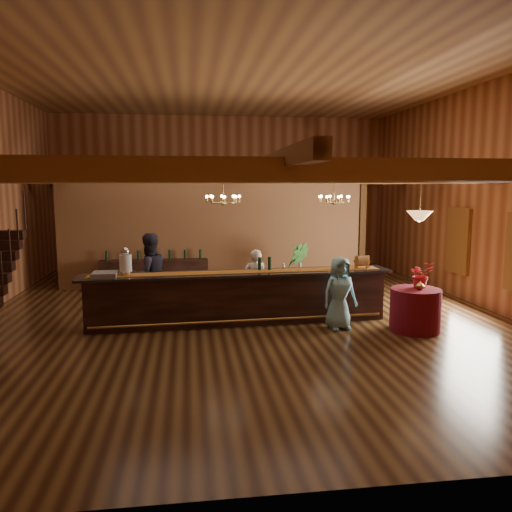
{
  "coord_description": "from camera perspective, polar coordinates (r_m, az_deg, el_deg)",
  "views": [
    {
      "loc": [
        -1.22,
        -11.44,
        3.0
      ],
      "look_at": [
        0.38,
        0.4,
        1.32
      ],
      "focal_mm": 35.0,
      "sensor_mm": 36.0,
      "label": 1
    }
  ],
  "objects": [
    {
      "name": "staff_second",
      "position": [
        11.68,
        -12.13,
        -2.18
      ],
      "size": [
        1.19,
        1.11,
        1.94
      ],
      "primitive_type": "imported",
      "rotation": [
        0.0,
        0.0,
        3.66
      ],
      "color": "#2A293C",
      "rests_on": "floor"
    },
    {
      "name": "backbar_shelf",
      "position": [
        14.92,
        -11.5,
        -2.07
      ],
      "size": [
        3.11,
        0.64,
        0.87
      ],
      "primitive_type": "cube",
      "rotation": [
        0.0,
        0.0,
        0.05
      ],
      "color": "#381C15",
      "rests_on": "floor"
    },
    {
      "name": "chandelier_right",
      "position": [
        12.92,
        8.93,
        6.48
      ],
      "size": [
        0.8,
        0.8,
        0.68
      ],
      "color": "#A47E3B",
      "rests_on": "beam_grid"
    },
    {
      "name": "glass_rack_tray",
      "position": [
        10.79,
        -16.88,
        -2.03
      ],
      "size": [
        0.5,
        0.5,
        0.1
      ],
      "primitive_type": "cube",
      "color": "gray",
      "rests_on": "tasting_bar"
    },
    {
      "name": "floor_plant",
      "position": [
        14.36,
        4.51,
        -1.22
      ],
      "size": [
        0.79,
        0.65,
        1.41
      ],
      "primitive_type": "imported",
      "rotation": [
        0.0,
        0.0,
        -0.03
      ],
      "color": "#2D6124",
      "rests_on": "floor"
    },
    {
      "name": "wall_back",
      "position": [
        18.48,
        -3.95,
        7.21
      ],
      "size": [
        12.0,
        0.1,
        5.5
      ],
      "primitive_type": "cube",
      "color": "#9F613C",
      "rests_on": "floor"
    },
    {
      "name": "guest",
      "position": [
        10.65,
        9.53,
        -4.2
      ],
      "size": [
        0.83,
        0.62,
        1.54
      ],
      "primitive_type": "imported",
      "rotation": [
        0.0,
        0.0,
        0.19
      ],
      "color": "#7CC7DF",
      "rests_on": "floor"
    },
    {
      "name": "table_flowers",
      "position": [
        10.97,
        18.33,
        -2.02
      ],
      "size": [
        0.54,
        0.48,
        0.55
      ],
      "primitive_type": "imported",
      "rotation": [
        0.0,
        0.0,
        0.1
      ],
      "color": "red",
      "rests_on": "round_table"
    },
    {
      "name": "support_posts",
      "position": [
        11.1,
        -1.33,
        0.75
      ],
      "size": [
        9.2,
        10.2,
        3.2
      ],
      "color": "brown",
      "rests_on": "floor"
    },
    {
      "name": "chandelier_left",
      "position": [
        11.77,
        -3.78,
        6.54
      ],
      "size": [
        0.8,
        0.8,
        0.65
      ],
      "color": "#A47E3B",
      "rests_on": "beam_grid"
    },
    {
      "name": "raffle_drum",
      "position": [
        11.57,
        12.01,
        -0.57
      ],
      "size": [
        0.34,
        0.24,
        0.3
      ],
      "color": "#A66F35",
      "rests_on": "tasting_bar"
    },
    {
      "name": "bar_bottle_1",
      "position": [
        11.13,
        1.55,
        -0.87
      ],
      "size": [
        0.07,
        0.07,
        0.3
      ],
      "primitive_type": "cylinder",
      "color": "black",
      "rests_on": "tasting_bar"
    },
    {
      "name": "beverage_dispenser",
      "position": [
        10.82,
        -14.69,
        -0.65
      ],
      "size": [
        0.26,
        0.26,
        0.6
      ],
      "color": "silver",
      "rests_on": "tasting_bar"
    },
    {
      "name": "wall_front",
      "position": [
        4.61,
        7.67,
        4.82
      ],
      "size": [
        12.0,
        0.1,
        5.5
      ],
      "primitive_type": "cube",
      "color": "#9F613C",
      "rests_on": "floor"
    },
    {
      "name": "floor",
      "position": [
        11.89,
        -1.57,
        -6.62
      ],
      "size": [
        14.0,
        14.0,
        0.0
      ],
      "primitive_type": "plane",
      "color": "brown",
      "rests_on": "ground"
    },
    {
      "name": "pendant_lamp",
      "position": [
        10.66,
        18.18,
        4.39
      ],
      "size": [
        0.52,
        0.52,
        0.9
      ],
      "color": "#A47E3B",
      "rests_on": "beam_grid"
    },
    {
      "name": "partition_wall",
      "position": [
        15.03,
        -4.93,
        2.43
      ],
      "size": [
        9.0,
        0.18,
        3.1
      ],
      "primitive_type": "cube",
      "color": "brown",
      "rests_on": "floor"
    },
    {
      "name": "ceiling",
      "position": [
        11.77,
        -1.68,
        20.26
      ],
      "size": [
        14.0,
        14.0,
        0.0
      ],
      "primitive_type": "plane",
      "rotation": [
        3.14,
        0.0,
        0.0
      ],
      "color": "#A0703D",
      "rests_on": "wall_back"
    },
    {
      "name": "round_table",
      "position": [
        10.94,
        17.73,
        -5.89
      ],
      "size": [
        1.03,
        1.03,
        0.89
      ],
      "primitive_type": "cylinder",
      "color": "maroon",
      "rests_on": "floor"
    },
    {
      "name": "beam_grid",
      "position": [
        12.01,
        -1.9,
        9.15
      ],
      "size": [
        11.9,
        13.9,
        0.39
      ],
      "color": "brown",
      "rests_on": "wall_left"
    },
    {
      "name": "bar_bottle_0",
      "position": [
        11.08,
        0.41,
        -0.9
      ],
      "size": [
        0.07,
        0.07,
        0.3
      ],
      "primitive_type": "cylinder",
      "color": "black",
      "rests_on": "tasting_bar"
    },
    {
      "name": "bartender",
      "position": [
        11.68,
        -0.07,
        -2.99
      ],
      "size": [
        0.61,
        0.44,
        1.55
      ],
      "primitive_type": "imported",
      "rotation": [
        0.0,
        0.0,
        3.01
      ],
      "color": "white",
      "rests_on": "floor"
    },
    {
      "name": "wall_right",
      "position": [
        13.53,
        24.7,
        6.22
      ],
      "size": [
        0.1,
        14.0,
        5.5
      ],
      "primitive_type": "cube",
      "color": "#9F613C",
      "rests_on": "floor"
    },
    {
      "name": "window_right_back",
      "position": [
        14.43,
        22.14,
        1.64
      ],
      "size": [
        0.12,
        1.05,
        1.75
      ],
      "primitive_type": "cube",
      "color": "white",
      "rests_on": "wall_right"
    },
    {
      "name": "backroom_boxes",
      "position": [
        17.14,
        -4.52,
        -0.31
      ],
      "size": [
        4.1,
        0.6,
        1.1
      ],
      "color": "#381C15",
      "rests_on": "floor"
    },
    {
      "name": "tasting_bar",
      "position": [
        11.01,
        -1.97,
        -4.73
      ],
      "size": [
        6.84,
        1.2,
        1.15
      ],
      "rotation": [
        0.0,
        0.0,
        0.05
      ],
      "color": "#381C15",
      "rests_on": "floor"
    },
    {
      "name": "table_vase",
      "position": [
        10.78,
        18.25,
        -2.91
      ],
      "size": [
        0.15,
        0.15,
        0.29
      ],
      "primitive_type": "imported",
      "rotation": [
        0.0,
        0.0,
        0.08
      ],
      "color": "#A47E3B",
      "rests_on": "round_table"
    }
  ]
}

